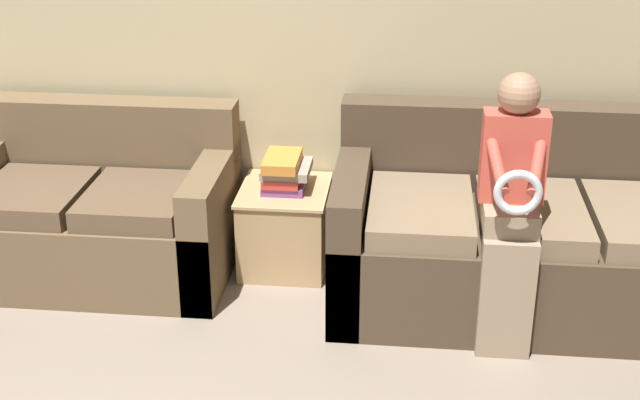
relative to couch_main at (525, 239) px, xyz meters
name	(u,v)px	position (x,y,z in m)	size (l,w,h in m)	color
wall_back	(234,22)	(-1.56, 0.55, 0.94)	(7.44, 0.06, 2.55)	#C6B789
couch_main	(525,239)	(0.00, 0.00, 0.00)	(1.92, 0.98, 0.93)	#473828
couch_side	(97,216)	(-2.25, 0.08, -0.02)	(1.43, 0.86, 0.88)	brown
child_left_seated	(512,201)	(-0.14, -0.41, 0.38)	(0.29, 0.38, 1.28)	gray
side_shelf	(285,226)	(-1.26, 0.24, -0.10)	(0.47, 0.53, 0.45)	tan
book_stack	(284,172)	(-1.26, 0.24, 0.21)	(0.25, 0.31, 0.19)	#7A4284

